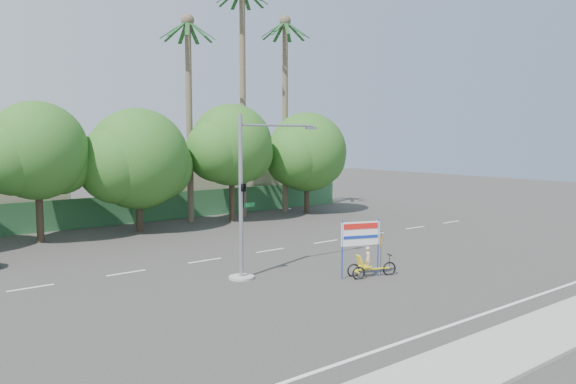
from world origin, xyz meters
TOP-DOWN VIEW (x-y plane):
  - ground at (0.00, 0.00)m, footprint 120.00×120.00m
  - sidewalk_near at (0.00, -7.50)m, footprint 50.00×2.40m
  - fence at (0.00, 21.50)m, footprint 38.00×0.08m
  - building_right at (8.00, 26.00)m, footprint 14.00×8.00m
  - tree_left at (-7.05, 18.00)m, footprint 6.66×5.60m
  - tree_center at (-1.05, 18.00)m, footprint 7.62×6.40m
  - tree_right at (5.95, 18.00)m, footprint 6.90×5.80m
  - tree_far_right at (12.95, 18.00)m, footprint 7.38×6.20m
  - palm_tall at (8.00, 19.50)m, footprint 3.73×3.79m
  - palm_mid at (12.00, 19.50)m, footprint 3.73×3.79m
  - palm_short at (3.50, 19.50)m, footprint 3.73×3.79m
  - traffic_signal at (-2.20, 3.98)m, footprint 4.72×1.10m
  - trike_billboard at (1.84, 0.87)m, footprint 2.47×1.15m

SIDE VIEW (x-z plane):
  - ground at x=0.00m, z-range 0.00..0.00m
  - sidewalk_near at x=0.00m, z-range 0.00..0.12m
  - fence at x=0.00m, z-range 0.00..2.00m
  - trike_billboard at x=1.84m, z-range -0.25..2.32m
  - building_right at x=8.00m, z-range 0.00..3.60m
  - traffic_signal at x=-2.20m, z-range -0.58..6.42m
  - tree_center at x=-1.05m, z-range 0.54..8.39m
  - tree_far_right at x=12.95m, z-range 0.68..8.61m
  - tree_left at x=-7.05m, z-range 1.02..9.09m
  - tree_right at x=5.95m, z-range 1.06..9.42m
  - palm_short at x=3.50m, z-range 1.64..16.09m
  - palm_mid at x=12.00m, z-range 1.67..17.12m
  - palm_tall at x=8.00m, z-range 1.74..19.19m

